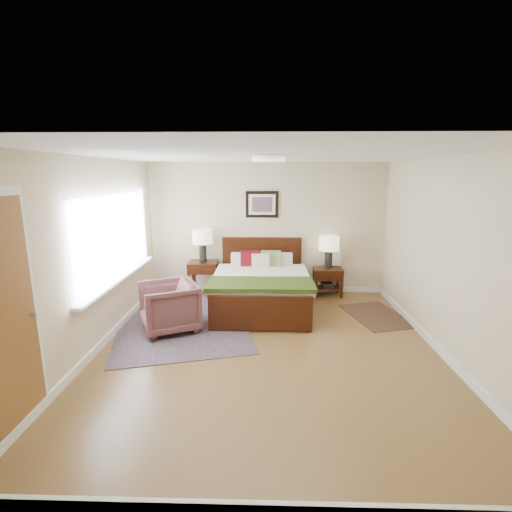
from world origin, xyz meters
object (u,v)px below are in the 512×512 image
(lamp_left, at_px, (202,239))
(rug_persian, at_px, (182,321))
(lamp_right, at_px, (329,246))
(nightstand_right, at_px, (328,278))
(nightstand_left, at_px, (203,268))
(bed, at_px, (261,281))
(armchair, at_px, (169,307))

(lamp_left, bearing_deg, rug_persian, -95.20)
(lamp_left, height_order, lamp_right, lamp_left)
(nightstand_right, xyz_separation_m, lamp_right, (0.00, 0.01, 0.63))
(lamp_left, xyz_separation_m, rug_persian, (-0.13, -1.38, -1.08))
(nightstand_left, distance_m, lamp_left, 0.56)
(bed, bearing_deg, lamp_left, 146.24)
(nightstand_right, bearing_deg, lamp_right, 90.00)
(lamp_right, bearing_deg, nightstand_right, -90.00)
(nightstand_right, distance_m, armchair, 3.10)
(lamp_right, distance_m, rug_persian, 3.02)
(lamp_right, relative_size, rug_persian, 0.23)
(lamp_right, height_order, rug_persian, lamp_right)
(bed, relative_size, lamp_left, 3.26)
(bed, bearing_deg, nightstand_right, 30.18)
(nightstand_left, relative_size, rug_persian, 0.24)
(nightstand_left, xyz_separation_m, armchair, (-0.23, -1.67, -0.16))
(bed, bearing_deg, armchair, -144.97)
(bed, relative_size, nightstand_left, 3.06)
(nightstand_left, height_order, rug_persian, nightstand_left)
(lamp_left, bearing_deg, lamp_right, 0.00)
(armchair, bearing_deg, nightstand_right, 97.47)
(nightstand_left, bearing_deg, lamp_left, 90.00)
(nightstand_right, bearing_deg, rug_persian, -151.39)
(lamp_left, bearing_deg, nightstand_right, -0.33)
(lamp_left, xyz_separation_m, lamp_right, (2.38, 0.00, -0.12))
(nightstand_right, height_order, armchair, armchair)
(nightstand_right, bearing_deg, lamp_left, 179.67)
(bed, relative_size, rug_persian, 0.74)
(nightstand_left, bearing_deg, bed, -32.98)
(lamp_left, xyz_separation_m, armchair, (-0.23, -1.69, -0.72))
(nightstand_left, height_order, lamp_left, lamp_left)
(nightstand_right, xyz_separation_m, rug_persian, (-2.50, -1.37, -0.33))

